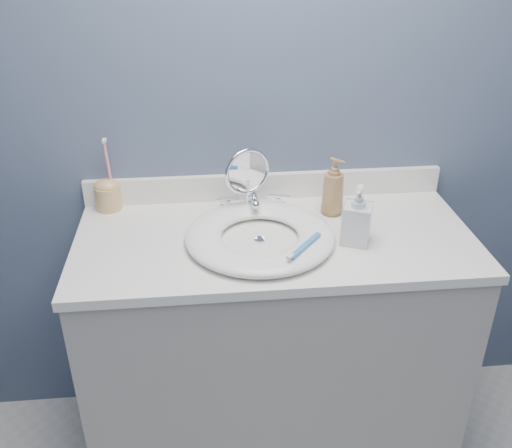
{
  "coord_description": "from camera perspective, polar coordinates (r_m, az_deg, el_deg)",
  "views": [
    {
      "loc": [
        -0.21,
        -0.52,
        1.75
      ],
      "look_at": [
        -0.06,
        0.94,
        0.94
      ],
      "focal_mm": 40.0,
      "sensor_mm": 36.0,
      "label": 1
    }
  ],
  "objects": [
    {
      "name": "toothbrush_holder",
      "position": [
        1.94,
        -14.6,
        3.0
      ],
      "size": [
        0.09,
        0.09,
        0.25
      ],
      "rotation": [
        0.0,
        0.0,
        -0.26
      ],
      "color": "tan",
      "rests_on": "countertop"
    },
    {
      "name": "drain",
      "position": [
        1.72,
        0.38,
        -1.62
      ],
      "size": [
        0.04,
        0.04,
        0.01
      ],
      "primitive_type": "cylinder",
      "color": "silver",
      "rests_on": "countertop"
    },
    {
      "name": "toothbrush_lying",
      "position": [
        1.61,
        4.85,
        -2.28
      ],
      "size": [
        0.12,
        0.14,
        0.02
      ],
      "rotation": [
        0.0,
        0.0,
        0.88
      ],
      "color": "#367AC0",
      "rests_on": "basin"
    },
    {
      "name": "soap_bottle_amber",
      "position": [
        1.85,
        7.74,
        3.74
      ],
      "size": [
        0.11,
        0.11,
        0.19
      ],
      "primitive_type": "imported",
      "rotation": [
        0.0,
        0.0,
        0.72
      ],
      "color": "#9A7345",
      "rests_on": "countertop"
    },
    {
      "name": "countertop",
      "position": [
        1.76,
        1.9,
        -1.58
      ],
      "size": [
        1.22,
        0.57,
        0.03
      ],
      "primitive_type": "cube",
      "color": "white",
      "rests_on": "vanity_cabinet"
    },
    {
      "name": "faucet",
      "position": [
        1.88,
        -0.25,
        2.04
      ],
      "size": [
        0.25,
        0.13,
        0.07
      ],
      "color": "silver",
      "rests_on": "countertop"
    },
    {
      "name": "vanity_cabinet",
      "position": [
        2.02,
        1.7,
        -12.43
      ],
      "size": [
        1.2,
        0.55,
        0.85
      ],
      "primitive_type": "cube",
      "color": "#A49E96",
      "rests_on": "ground"
    },
    {
      "name": "backsplash",
      "position": [
        1.96,
        0.93,
        3.82
      ],
      "size": [
        1.22,
        0.02,
        0.09
      ],
      "primitive_type": "cube",
      "color": "white",
      "rests_on": "countertop"
    },
    {
      "name": "basin",
      "position": [
        1.71,
        0.39,
        -1.19
      ],
      "size": [
        0.45,
        0.45,
        0.04
      ],
      "primitive_type": null,
      "color": "white",
      "rests_on": "countertop"
    },
    {
      "name": "soap_bottle_clear",
      "position": [
        1.7,
        10.11,
        0.91
      ],
      "size": [
        0.11,
        0.11,
        0.18
      ],
      "primitive_type": "imported",
      "rotation": [
        0.0,
        0.0,
        -0.39
      ],
      "color": "silver",
      "rests_on": "countertop"
    },
    {
      "name": "back_wall",
      "position": [
        1.87,
        0.95,
        11.63
      ],
      "size": [
        2.2,
        0.02,
        2.4
      ],
      "primitive_type": "cube",
      "color": "#4B5A70",
      "rests_on": "ground"
    },
    {
      "name": "makeup_mirror",
      "position": [
        1.81,
        -0.88,
        4.49
      ],
      "size": [
        0.15,
        0.09,
        0.23
      ],
      "rotation": [
        0.0,
        0.0,
        0.37
      ],
      "color": "silver",
      "rests_on": "countertop"
    }
  ]
}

